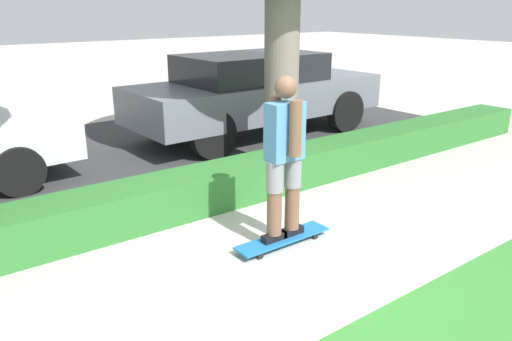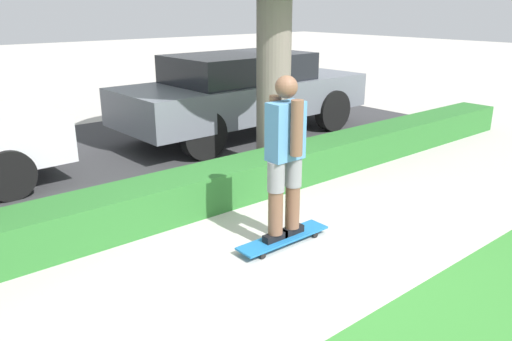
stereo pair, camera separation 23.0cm
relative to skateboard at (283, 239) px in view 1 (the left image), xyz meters
name	(u,v)px [view 1 (the left image)]	position (x,y,z in m)	size (l,w,h in m)	color
ground_plane	(289,262)	(-0.17, -0.30, -0.07)	(60.00, 60.00, 0.00)	#BCB7AD
street_asphalt	(115,156)	(-0.17, 3.90, -0.06)	(12.84, 5.00, 0.01)	#38383A
hedge_row	(199,190)	(-0.17, 1.30, 0.16)	(12.84, 0.60, 0.45)	#2D702D
skateboard	(283,239)	(0.00, 0.00, 0.00)	(1.03, 0.24, 0.08)	#1E6BAD
skater_person	(284,155)	(0.00, 0.00, 0.85)	(0.48, 0.40, 1.58)	black
parked_car_middle	(256,91)	(2.43, 3.69, 0.73)	(4.72, 1.85, 1.45)	slate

